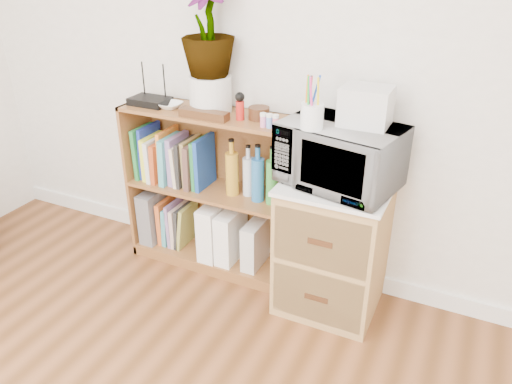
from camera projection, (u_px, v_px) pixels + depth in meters
The scene contains 21 objects.
skirting_board at pixel (276, 256), 3.02m from camera, with size 4.00×0.02×0.10m, color white.
bookshelf at pixel (212, 192), 2.85m from camera, with size 1.00×0.30×0.95m, color brown.
wicker_unit at pixel (332, 248), 2.56m from camera, with size 0.50×0.45×0.70m, color #9E7542.
microwave at pixel (339, 155), 2.32m from camera, with size 0.54×0.37×0.30m, color silver.
pen_cup at pixel (312, 116), 2.18m from camera, with size 0.10×0.10×0.11m, color white.
small_appliance at pixel (366, 106), 2.21m from camera, with size 0.22×0.18×0.17m, color silver.
router at pixel (150, 101), 2.75m from camera, with size 0.21×0.15×0.04m, color black.
white_bowl at pixel (170, 105), 2.69m from camera, with size 0.13×0.13×0.03m, color white.
plant_pot at pixel (210, 94), 2.61m from camera, with size 0.22×0.22×0.19m, color silver.
potted_plant at pixel (208, 27), 2.46m from camera, with size 0.27×0.27×0.48m, color #367F33.
trinket_box at pixel (204, 114), 2.53m from camera, with size 0.27×0.07×0.04m, color #391E0F.
kokeshi_doll at pixel (240, 111), 2.50m from camera, with size 0.04×0.04×0.10m, color #B51B16.
wooden_bowl at pixel (259, 113), 2.52m from camera, with size 0.11×0.11×0.06m, color #391D0F.
paint_jars at pixel (269, 122), 2.40m from camera, with size 0.11×0.04×0.06m, color pink.
file_box at pixel (156, 214), 3.12m from camera, with size 0.10×0.26×0.33m, color slate.
magazine_holder_left at pixel (215, 229), 2.94m from camera, with size 0.11×0.27×0.33m, color white.
magazine_holder_mid at pixel (231, 235), 2.91m from camera, with size 0.10×0.25×0.31m, color white.
magazine_holder_right at pixel (255, 244), 2.86m from camera, with size 0.09×0.22×0.28m, color silver.
cookbooks at pixel (174, 159), 2.87m from camera, with size 0.43×0.20×0.31m.
liquor_bottles at pixel (252, 172), 2.67m from camera, with size 0.31×0.07×0.31m.
lower_books at pixel (177, 223), 3.07m from camera, with size 0.20×0.19×0.28m.
Camera 1 is at (0.97, -0.09, 1.76)m, focal length 35.00 mm.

